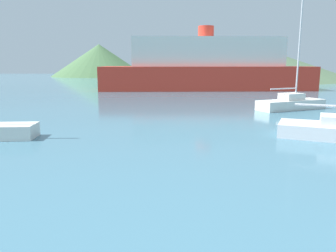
# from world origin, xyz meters

# --- Properties ---
(sailboat_outer) EXTENTS (5.80, 3.81, 9.60)m
(sailboat_outer) POSITION_xyz_m (8.92, 27.19, 0.53)
(sailboat_outer) COLOR white
(sailboat_outer) RESTS_ON ground_plane
(ferry_distant) EXTENTS (28.52, 9.52, 8.51)m
(ferry_distant) POSITION_xyz_m (4.52, 47.87, 3.03)
(ferry_distant) COLOR red
(ferry_distant) RESTS_ON ground_plane
(hill_west) EXTENTS (26.83, 26.83, 8.91)m
(hill_west) POSITION_xyz_m (-20.14, 96.66, 4.46)
(hill_west) COLOR #476B42
(hill_west) RESTS_ON ground_plane
(hill_central) EXTENTS (52.38, 52.38, 9.16)m
(hill_central) POSITION_xyz_m (15.73, 82.59, 4.58)
(hill_central) COLOR #4C6647
(hill_central) RESTS_ON ground_plane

